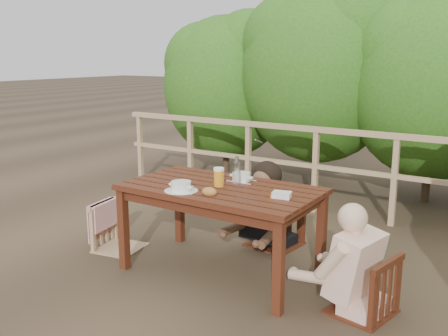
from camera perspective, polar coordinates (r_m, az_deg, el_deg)
The scene contains 15 objects.
ground at distance 4.41m, azimuth -0.36°, elevation -11.61°, with size 60.00×60.00×0.00m, color #4B3A28.
table at distance 4.27m, azimuth -0.37°, elevation -7.08°, with size 1.60×0.90×0.74m, color #3B180D.
chair_left at distance 4.85m, azimuth -11.85°, elevation -4.29°, with size 0.42×0.42×0.84m, color #A3825C.
chair_far at distance 4.86m, azimuth 5.81°, elevation -3.46°, with size 0.46×0.46×0.93m, color #3B180D.
chair_right at distance 3.73m, azimuth 15.56°, elevation -9.66°, with size 0.42×0.42×0.85m, color #3B180D.
woman at distance 4.83m, azimuth 5.97°, elevation -1.32°, with size 0.52×0.65×1.30m, color black, non-canonical shape.
diner_right at distance 3.64m, azimuth 16.22°, elevation -6.44°, with size 0.53×0.65×1.30m, color beige, non-canonical shape.
railing at distance 5.94m, azimuth 10.27°, elevation -0.24°, with size 5.60×0.10×1.01m, color #A3825C.
hedge_row at distance 6.80m, azimuth 17.97°, elevation 12.83°, with size 6.60×1.60×3.80m, color #275215, non-canonical shape.
soup_near at distance 4.03m, azimuth -4.87°, elevation -2.14°, with size 0.27×0.27×0.09m, color white.
soup_far at distance 4.33m, azimuth 1.97°, elevation -1.08°, with size 0.26×0.26×0.09m, color silver.
bread_roll at distance 3.91m, azimuth -1.67°, elevation -2.72°, with size 0.13×0.10×0.07m, color #A0672D.
beer_glass at distance 4.14m, azimuth -0.58°, elevation -1.13°, with size 0.09×0.09×0.17m, color orange.
bottle at distance 4.12m, azimuth 1.46°, elevation -0.49°, with size 0.06×0.06×0.27m, color silver.
butter_tub at distance 3.85m, azimuth 6.54°, elevation -3.13°, with size 0.14×0.10×0.06m, color white.
Camera 1 is at (2.20, -3.36, 1.82)m, focal length 40.47 mm.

